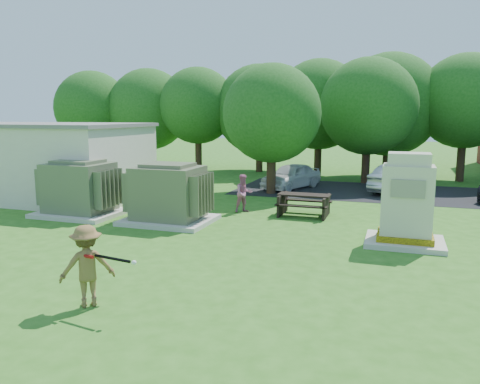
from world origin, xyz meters
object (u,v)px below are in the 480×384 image
at_px(transformer_left, 80,189).
at_px(generator_cabinet, 407,205).
at_px(batter, 87,266).
at_px(car_white, 291,176).
at_px(picnic_table, 304,202).
at_px(car_silver_a, 401,178).
at_px(person_at_picnic, 244,193).
at_px(transformer_right, 169,195).

relative_size(transformer_left, generator_cabinet, 1.13).
bearing_deg(batter, car_white, -131.67).
xyz_separation_m(batter, car_white, (0.50, 15.83, -0.17)).
xyz_separation_m(transformer_left, batter, (5.57, -7.02, -0.15)).
bearing_deg(batter, picnic_table, -143.84).
xyz_separation_m(picnic_table, car_silver_a, (3.40, 6.67, 0.18)).
bearing_deg(car_silver_a, generator_cabinet, 115.00).
height_order(picnic_table, car_silver_a, car_silver_a).
height_order(batter, person_at_picnic, batter).
bearing_deg(picnic_table, car_white, 106.93).
distance_m(transformer_left, person_at_picnic, 6.16).
relative_size(transformer_right, car_silver_a, 0.72).
xyz_separation_m(transformer_right, batter, (1.87, -7.02, -0.15)).
distance_m(picnic_table, batter, 9.91).
relative_size(batter, car_white, 0.43).
bearing_deg(car_white, transformer_right, -83.07).
height_order(transformer_right, person_at_picnic, transformer_right).
height_order(transformer_left, generator_cabinet, generator_cabinet).
xyz_separation_m(transformer_left, picnic_table, (7.96, 2.59, -0.46)).
height_order(generator_cabinet, car_silver_a, generator_cabinet).
height_order(transformer_right, picnic_table, transformer_right).
height_order(generator_cabinet, picnic_table, generator_cabinet).
xyz_separation_m(transformer_right, car_white, (2.37, 8.80, -0.33)).
xyz_separation_m(picnic_table, person_at_picnic, (-2.32, -0.14, 0.23)).
relative_size(transformer_left, picnic_table, 1.58).
xyz_separation_m(generator_cabinet, car_silver_a, (-0.14, 9.60, -0.48)).
distance_m(picnic_table, car_silver_a, 7.49).
bearing_deg(car_white, generator_cabinet, -37.29).
distance_m(generator_cabinet, person_at_picnic, 6.50).
bearing_deg(generator_cabinet, transformer_left, 178.31).
relative_size(picnic_table, batter, 1.17).
height_order(transformer_left, car_silver_a, transformer_left).
bearing_deg(batter, generator_cabinet, -171.46).
bearing_deg(generator_cabinet, car_silver_a, 90.87).
xyz_separation_m(transformer_right, generator_cabinet, (7.80, -0.34, 0.20)).
bearing_deg(picnic_table, batter, -103.96).
relative_size(generator_cabinet, person_at_picnic, 1.82).
relative_size(picnic_table, person_at_picnic, 1.30).
bearing_deg(transformer_right, generator_cabinet, -2.49).
distance_m(batter, car_white, 15.83).
bearing_deg(batter, transformer_left, -91.44).
relative_size(person_at_picnic, car_silver_a, 0.35).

